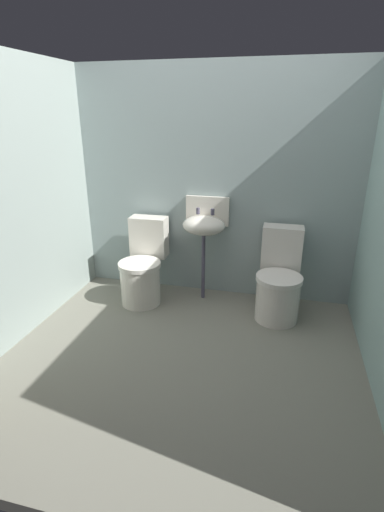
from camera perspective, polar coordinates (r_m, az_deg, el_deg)
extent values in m
cube|color=slate|center=(3.02, -1.36, -15.14)|extent=(3.07, 2.69, 0.08)
cube|color=#8D9F9D|center=(3.66, 3.50, 10.63)|extent=(3.07, 0.10, 2.17)
cube|color=#95A39C|center=(3.26, -25.45, 7.31)|extent=(0.10, 2.49, 2.17)
cylinder|color=silver|center=(3.65, -7.80, -4.33)|extent=(0.39, 0.39, 0.38)
cylinder|color=silver|center=(3.57, -7.97, -1.28)|extent=(0.41, 0.41, 0.04)
cube|color=silver|center=(3.77, -6.51, 2.94)|extent=(0.36, 0.19, 0.40)
cylinder|color=silver|center=(3.43, 12.79, -6.51)|extent=(0.38, 0.38, 0.38)
cylinder|color=silver|center=(3.34, 13.08, -3.31)|extent=(0.40, 0.40, 0.04)
cube|color=silver|center=(3.55, 13.46, 1.30)|extent=(0.36, 0.18, 0.40)
cylinder|color=#4A4659|center=(3.66, 1.71, -1.67)|extent=(0.04, 0.04, 0.66)
ellipsoid|color=silver|center=(3.52, 1.78, 4.64)|extent=(0.40, 0.32, 0.18)
cube|color=silver|center=(3.65, 2.36, 6.86)|extent=(0.42, 0.04, 0.28)
cylinder|color=#4A4659|center=(3.56, 0.91, 6.84)|extent=(0.04, 0.04, 0.06)
cylinder|color=#4A4659|center=(3.53, 3.13, 6.70)|extent=(0.04, 0.04, 0.06)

